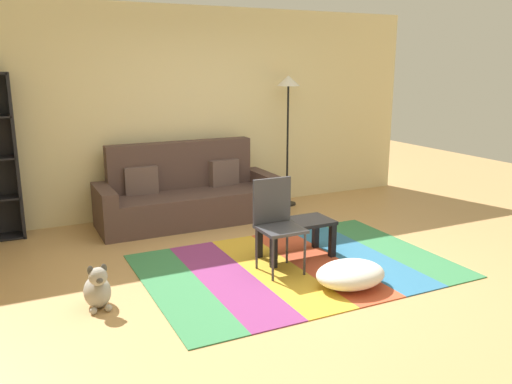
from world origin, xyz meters
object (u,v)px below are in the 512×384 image
Objects in this scene: couch at (187,196)px; dog at (98,289)px; pouf at (350,274)px; coffee_table at (296,229)px; standing_lamp at (288,98)px; tv_remote at (292,222)px; folding_chair at (276,217)px.

couch is 5.69× the size of dog.
coffee_table is at bearing 94.26° from pouf.
coffee_table is 1.94× the size of dog.
dog is 0.22× the size of standing_lamp.
couch is at bearing 108.43° from coffee_table.
tv_remote is at bearing 7.17° from dog.
couch is 2.70m from pouf.
couch is 1.84m from tv_remote.
tv_remote is (-0.07, -0.03, 0.09)m from coffee_table.
standing_lamp is (0.96, 1.91, 1.20)m from coffee_table.
pouf is 0.36× the size of standing_lamp.
folding_chair is (-1.30, -2.10, -0.98)m from standing_lamp.
dog is at bearing 164.43° from pouf.
dog is at bearing -126.00° from couch.
standing_lamp is (3.01, 2.18, 1.36)m from dog.
folding_chair reaches higher than pouf.
dog is at bearing -130.97° from folding_chair.
couch is at bearing 143.48° from folding_chair.
coffee_table reaches higher than pouf.
folding_chair is at bearing -121.77° from standing_lamp.
folding_chair is (-0.27, -0.17, 0.13)m from tv_remote.
dog is at bearing -172.31° from coffee_table.
dog is (-2.05, -0.28, -0.16)m from coffee_table.
pouf is 0.89m from tv_remote.
dog reaches higher than coffee_table.
tv_remote is (1.98, 0.25, 0.25)m from dog.
couch is 2.51× the size of folding_chair.
tv_remote is at bearing 99.13° from pouf.
tv_remote reaches higher than dog.
standing_lamp is at bearing 72.01° from pouf.
dog is 3.96m from standing_lamp.
folding_chair reaches higher than coffee_table.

